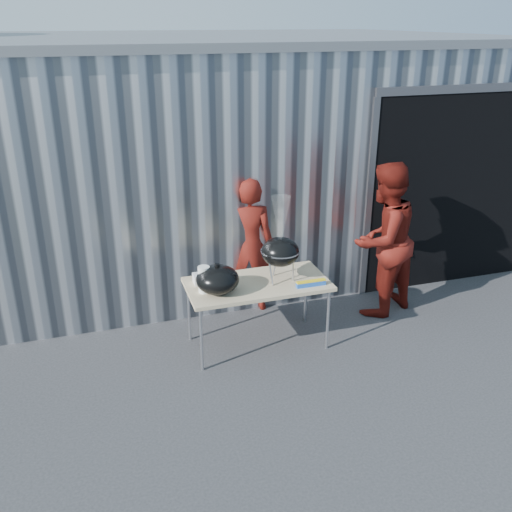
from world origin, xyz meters
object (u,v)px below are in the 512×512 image
object	(u,v)px
kettle_grill	(280,243)
person_bystander	(383,240)
folding_table	(257,286)
person_cook	(249,245)

from	to	relation	value
kettle_grill	person_bystander	world-z (taller)	person_bystander
folding_table	person_cook	bearing A→B (deg)	79.06
kettle_grill	person_bystander	xyz separation A→B (m)	(1.41, 0.34, -0.25)
person_cook	person_bystander	xyz separation A→B (m)	(1.48, -0.56, 0.09)
folding_table	person_bystander	distance (m)	1.69
person_cook	folding_table	bearing A→B (deg)	98.49
folding_table	person_cook	world-z (taller)	person_cook
kettle_grill	person_bystander	size ratio (longest dim) A/B	0.50
person_cook	person_bystander	bearing A→B (deg)	178.77
kettle_grill	person_cook	xyz separation A→B (m)	(-0.07, 0.89, -0.34)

